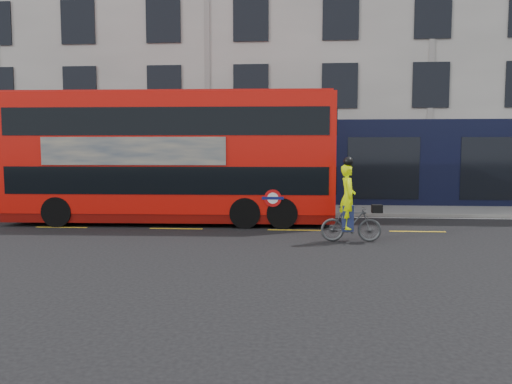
# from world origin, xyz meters

# --- Properties ---
(ground) EXTENTS (120.00, 120.00, 0.00)m
(ground) POSITION_xyz_m (0.00, 0.00, 0.00)
(ground) COLOR black
(ground) RESTS_ON ground
(pavement) EXTENTS (60.00, 3.00, 0.12)m
(pavement) POSITION_xyz_m (0.00, 6.50, 0.06)
(pavement) COLOR slate
(pavement) RESTS_ON ground
(kerb) EXTENTS (60.00, 0.12, 0.13)m
(kerb) POSITION_xyz_m (0.00, 5.00, 0.07)
(kerb) COLOR gray
(kerb) RESTS_ON ground
(building_terrace) EXTENTS (50.00, 10.07, 15.00)m
(building_terrace) POSITION_xyz_m (0.00, 12.94, 7.49)
(building_terrace) COLOR #BAB7AF
(building_terrace) RESTS_ON ground
(road_edge_line) EXTENTS (58.00, 0.10, 0.01)m
(road_edge_line) POSITION_xyz_m (0.00, 4.70, 0.00)
(road_edge_line) COLOR silver
(road_edge_line) RESTS_ON ground
(lane_dashes) EXTENTS (58.00, 0.12, 0.01)m
(lane_dashes) POSITION_xyz_m (0.00, 1.50, 0.00)
(lane_dashes) COLOR gold
(lane_dashes) RESTS_ON ground
(bus) EXTENTS (11.67, 2.96, 4.67)m
(bus) POSITION_xyz_m (-0.40, 2.89, 2.40)
(bus) COLOR red
(bus) RESTS_ON ground
(cyclist) EXTENTS (1.77, 0.69, 2.47)m
(cyclist) POSITION_xyz_m (5.59, -0.40, 0.84)
(cyclist) COLOR #404445
(cyclist) RESTS_ON ground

